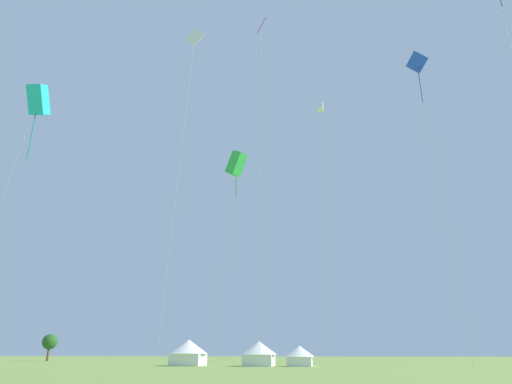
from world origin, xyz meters
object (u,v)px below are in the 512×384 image
(kite_cyan_box, at_px, (38,100))
(kite_purple_diamond, at_px, (261,34))
(festival_tent_right, at_px, (259,352))
(tree_distant_left, at_px, (50,342))
(kite_white_diamond, at_px, (193,50))
(festival_tent_center, at_px, (300,355))
(kite_blue_diamond, at_px, (418,68))
(kite_white_box, at_px, (320,107))
(kite_green_box, at_px, (236,164))
(festival_tent_left, at_px, (188,351))

(kite_cyan_box, height_order, kite_purple_diamond, kite_purple_diamond)
(festival_tent_right, xyz_separation_m, tree_distant_left, (-47.71, 25.74, 1.97))
(kite_white_diamond, bearing_deg, festival_tent_center, 85.28)
(kite_white_diamond, bearing_deg, kite_blue_diamond, 44.42)
(kite_purple_diamond, bearing_deg, kite_white_box, 78.92)
(kite_white_diamond, bearing_deg, kite_purple_diamond, 68.20)
(kite_green_box, height_order, tree_distant_left, kite_green_box)
(kite_white_box, relative_size, festival_tent_center, 8.80)
(kite_purple_diamond, bearing_deg, tree_distant_left, 133.70)
(kite_white_box, bearing_deg, kite_purple_diamond, -101.08)
(kite_cyan_box, height_order, festival_tent_left, kite_cyan_box)
(festival_tent_right, bearing_deg, kite_blue_diamond, -45.61)
(kite_purple_diamond, height_order, kite_green_box, kite_purple_diamond)
(kite_white_box, height_order, festival_tent_center, kite_white_box)
(kite_white_box, bearing_deg, tree_distant_left, 150.04)
(kite_purple_diamond, distance_m, kite_white_diamond, 11.28)
(kite_purple_diamond, height_order, festival_tent_center, kite_purple_diamond)
(kite_green_box, distance_m, kite_blue_diamond, 21.52)
(festival_tent_left, bearing_deg, kite_blue_diamond, -34.59)
(kite_cyan_box, distance_m, tree_distant_left, 65.36)
(kite_white_box, height_order, festival_tent_right, kite_white_box)
(kite_white_box, bearing_deg, festival_tent_center, 121.16)
(kite_cyan_box, height_order, kite_white_diamond, kite_cyan_box)
(kite_purple_diamond, height_order, kite_blue_diamond, kite_blue_diamond)
(kite_cyan_box, xyz_separation_m, kite_blue_diamond, (36.65, 7.50, 4.39))
(festival_tent_right, bearing_deg, tree_distant_left, 151.65)
(kite_purple_diamond, bearing_deg, festival_tent_right, 100.23)
(kite_white_diamond, height_order, festival_tent_left, kite_white_diamond)
(tree_distant_left, bearing_deg, kite_blue_diamond, -34.28)
(kite_green_box, bearing_deg, kite_cyan_box, -144.45)
(festival_tent_right, height_order, tree_distant_left, tree_distant_left)
(festival_tent_center, bearing_deg, kite_green_box, -107.94)
(kite_green_box, xyz_separation_m, kite_white_box, (9.59, 8.44, 11.24))
(kite_cyan_box, xyz_separation_m, kite_white_diamond, (18.88, -9.91, -4.27))
(kite_white_diamond, relative_size, festival_tent_right, 4.64)
(kite_white_box, distance_m, tree_distant_left, 72.53)
(kite_white_box, distance_m, kite_blue_diamond, 17.01)
(kite_white_diamond, bearing_deg, festival_tent_right, 93.31)
(kite_purple_diamond, height_order, festival_tent_right, kite_purple_diamond)
(kite_purple_diamond, bearing_deg, kite_cyan_box, 175.02)
(kite_cyan_box, distance_m, festival_tent_right, 39.70)
(kite_cyan_box, distance_m, kite_white_diamond, 21.75)
(kite_green_box, distance_m, festival_tent_left, 27.23)
(kite_blue_diamond, height_order, festival_tent_left, kite_blue_diamond)
(kite_green_box, relative_size, kite_blue_diamond, 0.76)
(festival_tent_left, relative_size, festival_tent_center, 1.33)
(kite_cyan_box, distance_m, festival_tent_center, 42.38)
(festival_tent_left, bearing_deg, kite_green_box, -58.27)
(kite_green_box, bearing_deg, kite_white_diamond, -84.79)
(kite_blue_diamond, height_order, tree_distant_left, kite_blue_diamond)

